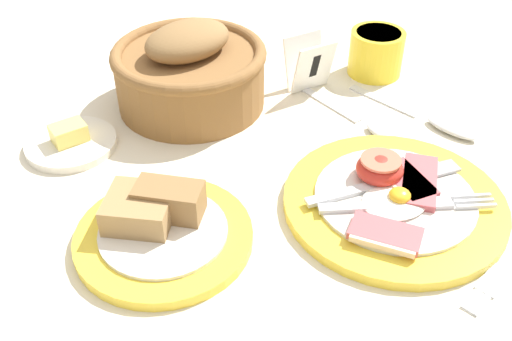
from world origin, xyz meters
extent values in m
plane|color=beige|center=(0.00, 0.00, 0.00)|extent=(3.00, 3.00, 0.00)
cylinder|color=yellow|center=(0.05, -0.01, 0.01)|extent=(0.24, 0.24, 0.01)
cylinder|color=silver|center=(0.05, -0.01, 0.01)|extent=(0.17, 0.17, 0.00)
cube|color=#BC5156|center=(0.08, 0.00, 0.02)|extent=(0.04, 0.07, 0.01)
cube|color=beige|center=(0.06, 0.00, 0.02)|extent=(0.01, 0.06, 0.01)
cube|color=#BC5156|center=(0.09, -0.01, 0.02)|extent=(0.08, 0.09, 0.01)
cube|color=beige|center=(0.08, 0.00, 0.02)|extent=(0.06, 0.07, 0.01)
cube|color=#BC5156|center=(0.01, -0.06, 0.02)|extent=(0.07, 0.07, 0.01)
cube|color=beige|center=(0.00, -0.07, 0.02)|extent=(0.05, 0.05, 0.01)
ellipsoid|color=red|center=(0.05, 0.02, 0.03)|extent=(0.05, 0.05, 0.03)
cylinder|color=#DB664C|center=(0.05, 0.02, 0.04)|extent=(0.04, 0.04, 0.00)
ellipsoid|color=white|center=(0.05, -0.02, 0.02)|extent=(0.07, 0.06, 0.01)
ellipsoid|color=yellow|center=(0.05, -0.02, 0.03)|extent=(0.02, 0.02, 0.01)
cube|color=silver|center=(0.02, -0.02, 0.02)|extent=(0.11, 0.05, 0.00)
cube|color=silver|center=(0.09, -0.04, 0.02)|extent=(0.03, 0.02, 0.00)
cube|color=silver|center=(0.12, -0.06, 0.02)|extent=(0.04, 0.02, 0.00)
cube|color=silver|center=(0.12, -0.05, 0.02)|extent=(0.04, 0.02, 0.00)
cube|color=silver|center=(0.13, -0.05, 0.02)|extent=(0.04, 0.02, 0.00)
cube|color=silver|center=(0.01, 0.01, 0.02)|extent=(0.11, 0.02, 0.00)
cube|color=#9EA0A5|center=(0.11, 0.01, 0.02)|extent=(0.08, 0.02, 0.00)
cylinder|color=yellow|center=(-0.19, 0.04, 0.01)|extent=(0.18, 0.18, 0.01)
cylinder|color=silver|center=(-0.19, 0.04, 0.01)|extent=(0.13, 0.13, 0.00)
cube|color=olive|center=(-0.17, 0.06, 0.03)|extent=(0.08, 0.07, 0.03)
cube|color=#9E7A4C|center=(-0.20, 0.06, 0.03)|extent=(0.09, 0.09, 0.03)
cylinder|color=yellow|center=(0.19, 0.25, 0.03)|extent=(0.08, 0.08, 0.06)
cylinder|color=white|center=(0.19, 0.25, 0.06)|extent=(0.06, 0.06, 0.01)
cylinder|color=brown|center=(-0.08, 0.28, 0.04)|extent=(0.20, 0.20, 0.07)
torus|color=brown|center=(-0.08, 0.28, 0.07)|extent=(0.20, 0.20, 0.02)
ellipsoid|color=olive|center=(-0.08, 0.28, 0.09)|extent=(0.14, 0.11, 0.04)
cylinder|color=silver|center=(-0.24, 0.24, 0.01)|extent=(0.11, 0.11, 0.01)
cube|color=#F4E06B|center=(-0.24, 0.24, 0.02)|extent=(0.05, 0.04, 0.02)
cube|color=white|center=(0.09, 0.24, 0.04)|extent=(0.06, 0.03, 0.07)
cube|color=white|center=(0.08, 0.26, 0.04)|extent=(0.06, 0.03, 0.07)
cube|color=black|center=(0.09, 0.24, 0.04)|extent=(0.01, 0.01, 0.04)
cube|color=silver|center=(0.16, 0.18, 0.00)|extent=(0.05, 0.10, 0.01)
ellipsoid|color=silver|center=(0.20, 0.08, 0.01)|extent=(0.05, 0.07, 0.01)
cube|color=silver|center=(0.09, 0.20, 0.00)|extent=(0.04, 0.11, 0.01)
ellipsoid|color=silver|center=(0.12, 0.10, 0.01)|extent=(0.04, 0.07, 0.01)
cube|color=silver|center=(0.05, -0.15, 0.00)|extent=(0.03, 0.03, 0.01)
cube|color=silver|center=(0.09, -0.15, 0.00)|extent=(0.04, 0.02, 0.00)
cube|color=silver|center=(0.08, -0.14, 0.00)|extent=(0.04, 0.02, 0.00)
cube|color=silver|center=(0.08, -0.13, 0.00)|extent=(0.04, 0.02, 0.00)
camera|label=1|loc=(-0.27, -0.40, 0.43)|focal=42.00mm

